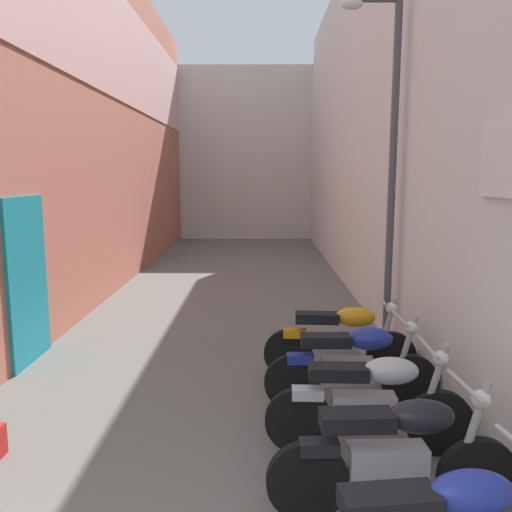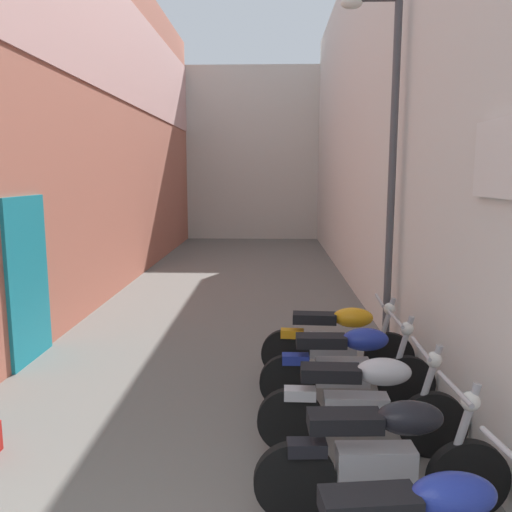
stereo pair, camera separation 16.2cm
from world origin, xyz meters
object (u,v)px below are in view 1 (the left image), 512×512
Objects in this scene: motorcycle_fourth at (353,364)px; motorcycle_fifth at (341,339)px; motorcycle_third at (370,401)px; street_lamp at (386,153)px; motorcycle_second at (396,453)px.

motorcycle_fifth is at bearing 90.00° from motorcycle_fourth.
street_lamp is at bearing 75.49° from motorcycle_third.
motorcycle_second is 1.76m from motorcycle_fourth.
motorcycle_second is 1.00× the size of motorcycle_third.
street_lamp is (0.70, 1.82, 2.26)m from motorcycle_fourth.
motorcycle_second is 0.88m from motorcycle_third.
motorcycle_third is 0.39× the size of street_lamp.
motorcycle_third is 3.60m from street_lamp.
motorcycle_second is at bearing -101.07° from street_lamp.
motorcycle_fourth is (0.00, 0.89, 0.00)m from motorcycle_third.
motorcycle_fourth is at bearing -111.07° from street_lamp.
motorcycle_second is at bearing -90.00° from motorcycle_fourth.
motorcycle_third is 1.00× the size of motorcycle_fourth.
motorcycle_fourth is 0.85m from motorcycle_fifth.
motorcycle_third is 0.89m from motorcycle_fourth.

